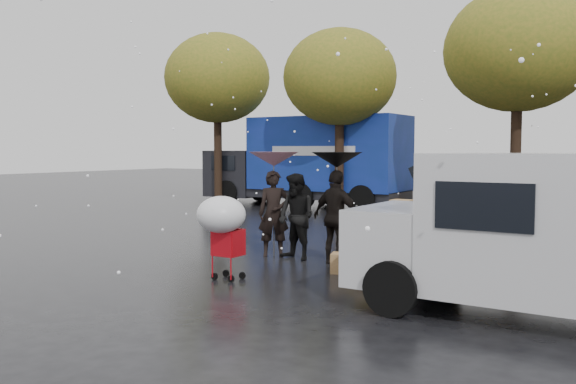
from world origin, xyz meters
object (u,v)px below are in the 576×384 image
Objects in this scene: person_pink at (274,214)px; vendor_cart at (394,226)px; person_black at (337,217)px; yellow_taxi at (491,192)px; blue_truck at (310,162)px; white_van at (550,232)px; shopping_cart at (222,219)px.

vendor_cart is at bearing -17.93° from person_pink.
yellow_taxi is (0.08, 11.68, -0.19)m from person_black.
person_pink is at bearing 158.67° from yellow_taxi.
white_van is at bearing -48.60° from blue_truck.
blue_truck is 1.93× the size of yellow_taxi.
white_van is at bearing -39.94° from vendor_cart.
blue_truck is at bearing 113.99° from shopping_cart.
blue_truck reaches higher than person_pink.
vendor_cart is 0.18× the size of blue_truck.
person_pink is 11.71m from yellow_taxi.
yellow_taxi is at bearing 94.13° from vendor_cart.
person_pink reaches higher than shopping_cart.
person_pink is 0.37× the size of white_van.
yellow_taxi is at bearing 85.93° from shopping_cart.
person_pink is 2.58m from shopping_cart.
person_black is (1.53, -0.08, 0.02)m from person_pink.
blue_truck is (-6.53, 10.20, 0.83)m from person_black.
white_van is (5.72, -2.05, 0.26)m from person_pink.
shopping_cart is at bearing -66.01° from blue_truck.
white_van is at bearing -54.67° from person_pink.
shopping_cart is at bearing 162.51° from yellow_taxi.
shopping_cart is 14.14m from yellow_taxi.
vendor_cart is at bearing -51.73° from blue_truck.
blue_truck reaches higher than yellow_taxi.
person_pink is 1.19× the size of vendor_cart.
blue_truck is at bearing 128.27° from vendor_cart.
yellow_taxi is at bearing 12.61° from blue_truck.
person_black is at bearing -57.35° from blue_truck.
vendor_cart is 10.89m from yellow_taxi.
shopping_cart is 0.18× the size of blue_truck.
vendor_cart is (2.39, 0.73, -0.18)m from person_pink.
blue_truck is at bearing -48.24° from person_black.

